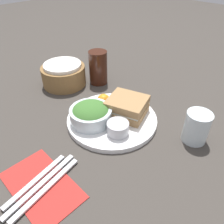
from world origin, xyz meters
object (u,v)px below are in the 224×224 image
Objects in this scene: dressing_cup at (118,128)px; knife at (41,184)px; sandwich at (127,107)px; bread_basket at (64,74)px; salad_bowl at (91,114)px; water_glass at (196,127)px; fork at (47,188)px; spoon at (36,180)px; plate at (112,119)px; drink_glass at (98,68)px.

knife is at bearing 177.66° from dressing_cup.
sandwich is 0.85× the size of bread_basket.
bread_basket is at bearing 71.54° from salad_bowl.
water_glass is at bearing -73.32° from sandwich.
fork is at bearing -178.10° from dressing_cup.
salad_bowl is 0.72× the size of spoon.
plate is at bearing 180.00° from knife.
water_glass is (0.16, -0.25, 0.00)m from salad_bowl.
sandwich is at bearing -26.51° from salad_bowl.
water_glass is (-0.03, -0.43, -0.02)m from drink_glass.
knife is at bearing -174.29° from sandwich.
bread_basket is 0.47m from knife.
drink_glass reaches higher than bread_basket.
water_glass reaches higher than sandwich.
bread_basket is 0.52m from water_glass.
knife is 2.24× the size of water_glass.
salad_bowl reaches higher than plate.
fork is (-0.31, -0.37, -0.04)m from bread_basket.
sandwich is at bearing -23.40° from plate.
bread_basket reaches higher than fork.
knife is at bearing -159.32° from salad_bowl.
fork is at bearing -155.10° from salad_bowl.
dressing_cup is 0.37m from bread_basket.
plate is 1.66× the size of bread_basket.
knife is at bearing -131.57° from bread_basket.
salad_bowl is 0.10m from dressing_cup.
sandwich reaches higher than knife.
salad_bowl is 2.01× the size of dressing_cup.
drink_glass is 0.14m from bread_basket.
fork is 1.11× the size of spoon.
knife is (-0.28, -0.05, -0.00)m from plate.
salad_bowl is (-0.06, 0.03, 0.03)m from plate.
drink_glass is at bearing -158.00° from knife.
salad_bowl is 0.30m from water_glass.
salad_bowl is at bearing 101.12° from dressing_cup.
salad_bowl reaches higher than dressing_cup.
drink_glass reaches higher than spoon.
plate is 0.08m from dressing_cup.
fork is 0.95× the size of knife.
plate is 3.06× the size of water_glass.
fork is at bearing -171.13° from sandwich.
spoon is at bearing -149.37° from drink_glass.
drink_glass is 0.66× the size of fork.
fork is 0.04m from spoon.
plate is at bearing -122.64° from drink_glass.
dressing_cup reaches higher than spoon.
sandwich reaches higher than plate.
water_glass reaches higher than knife.
dressing_cup is at bearing -153.42° from sandwich.
knife is at bearing -147.40° from drink_glass.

